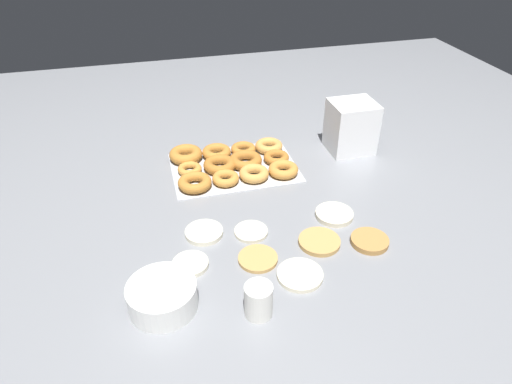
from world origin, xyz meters
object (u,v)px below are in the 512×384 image
(pancake_0, at_px, (370,241))
(donut_tray, at_px, (232,163))
(pancake_3, at_px, (251,232))
(pancake_7, at_px, (204,232))
(pancake_2, at_px, (319,242))
(pancake_4, at_px, (334,214))
(pancake_6, at_px, (300,275))
(pancake_5, at_px, (190,264))
(paper_cup, at_px, (259,300))
(batter_bowl, at_px, (162,296))
(pancake_1, at_px, (258,259))
(container_stack, at_px, (351,127))

(pancake_0, relative_size, donut_tray, 0.25)
(pancake_3, height_order, pancake_7, pancake_7)
(pancake_3, bearing_deg, pancake_2, 152.06)
(pancake_2, xyz_separation_m, pancake_4, (-0.09, -0.10, 0.00))
(pancake_0, relative_size, pancake_7, 0.98)
(pancake_6, height_order, pancake_7, pancake_7)
(pancake_6, height_order, donut_tray, donut_tray)
(pancake_5, xyz_separation_m, pancake_6, (-0.26, 0.11, -0.00))
(pancake_2, xyz_separation_m, paper_cup, (0.22, 0.19, 0.03))
(pancake_0, bearing_deg, pancake_7, -19.39)
(pancake_2, relative_size, pancake_5, 1.23)
(pancake_3, height_order, donut_tray, donut_tray)
(pancake_0, bearing_deg, pancake_6, 17.77)
(pancake_6, relative_size, paper_cup, 1.39)
(pancake_7, distance_m, donut_tray, 0.36)
(pancake_0, relative_size, pancake_2, 0.90)
(batter_bowl, height_order, paper_cup, paper_cup)
(pancake_3, distance_m, pancake_6, 0.21)
(pancake_3, xyz_separation_m, donut_tray, (-0.02, -0.35, 0.01))
(pancake_7, bearing_deg, pancake_5, 64.99)
(pancake_6, bearing_deg, pancake_5, -22.50)
(pancake_1, bearing_deg, pancake_4, -155.07)
(batter_bowl, xyz_separation_m, container_stack, (-0.72, -0.58, 0.06))
(pancake_5, xyz_separation_m, container_stack, (-0.64, -0.46, 0.08))
(pancake_4, relative_size, pancake_6, 0.95)
(pancake_1, height_order, pancake_6, pancake_6)
(pancake_6, bearing_deg, paper_cup, 33.50)
(pancake_3, bearing_deg, pancake_7, -12.36)
(pancake_0, bearing_deg, pancake_3, -22.22)
(pancake_3, height_order, container_stack, container_stack)
(pancake_5, relative_size, container_stack, 0.51)
(pancake_1, distance_m, container_stack, 0.68)
(donut_tray, height_order, batter_bowl, batter_bowl)
(pancake_0, height_order, pancake_1, pancake_0)
(pancake_3, distance_m, batter_bowl, 0.33)
(pancake_0, bearing_deg, pancake_2, -14.20)
(pancake_1, relative_size, pancake_5, 1.12)
(container_stack, bearing_deg, batter_bowl, 38.84)
(pancake_3, relative_size, pancake_7, 0.89)
(pancake_2, height_order, donut_tray, donut_tray)
(pancake_0, distance_m, batter_bowl, 0.56)
(pancake_4, bearing_deg, paper_cup, 43.58)
(pancake_4, distance_m, pancake_7, 0.38)
(pancake_2, height_order, batter_bowl, batter_bowl)
(donut_tray, bearing_deg, pancake_5, 65.30)
(pancake_1, height_order, paper_cup, paper_cup)
(batter_bowl, distance_m, paper_cup, 0.22)
(pancake_2, distance_m, batter_bowl, 0.44)
(pancake_5, height_order, pancake_6, pancake_5)
(pancake_0, distance_m, donut_tray, 0.55)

